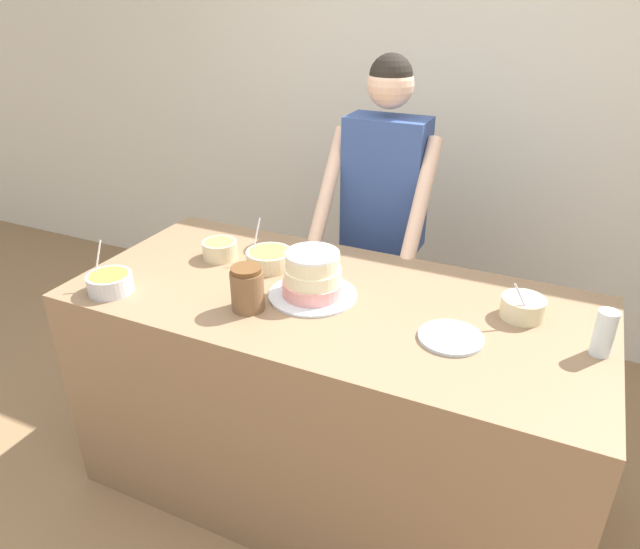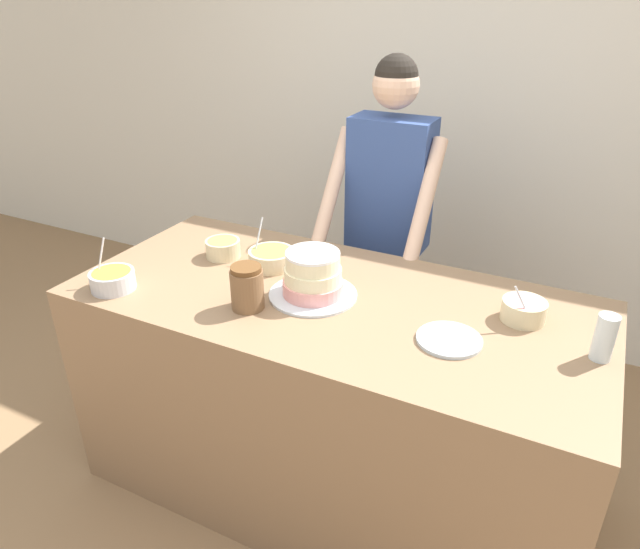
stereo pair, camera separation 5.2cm
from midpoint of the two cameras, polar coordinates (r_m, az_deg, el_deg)
The scene contains 11 objects.
wall_back at distance 3.37m, azimuth 13.77°, elevation 15.33°, with size 10.00×0.05×2.60m.
counter at distance 2.34m, azimuth 1.73°, elevation -12.13°, with size 1.93×0.88×0.92m.
person_baker at distance 2.69m, azimuth 7.41°, elevation 7.14°, with size 0.50×0.46×1.69m.
cake at distance 2.05m, azimuth 0.01°, elevation -0.26°, with size 0.32×0.32×0.17m.
frosting_bowl_pink at distance 2.05m, azimuth 20.40°, elevation -3.31°, with size 0.15×0.15×0.15m.
frosting_bowl_orange at distance 2.24m, azimuth -19.42°, elevation -0.47°, with size 0.16×0.16×0.18m.
frosting_bowl_olive at distance 2.30m, azimuth -4.22°, elevation 1.71°, with size 0.19×0.19×0.19m.
frosting_bowl_yellow at distance 2.40m, azimuth -9.07°, elevation 2.66°, with size 0.14×0.14×0.07m.
drinking_glass at distance 1.92m, azimuth 27.27°, elevation -5.63°, with size 0.06×0.06×0.15m.
ceramic_plate at distance 1.88m, azimuth 13.57°, elevation -6.35°, with size 0.21×0.21×0.01m.
stoneware_jar at distance 1.99m, azimuth -6.56°, elevation -1.31°, with size 0.12×0.12×0.16m.
Camera 2 is at (0.78, -1.20, 1.93)m, focal length 32.00 mm.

